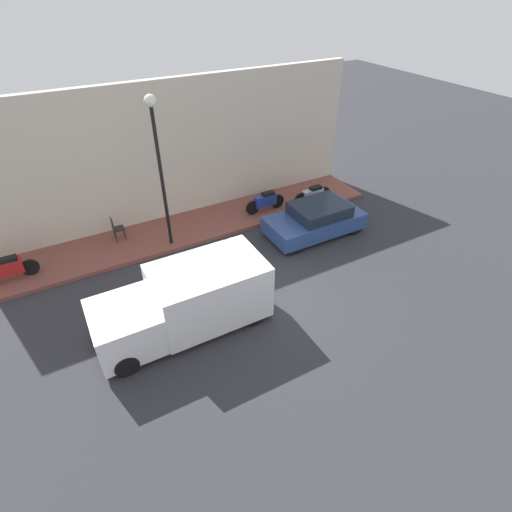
# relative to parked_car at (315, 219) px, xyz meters

# --- Properties ---
(ground_plane) EXTENTS (60.00, 60.00, 0.00)m
(ground_plane) POSITION_rel_parked_car_xyz_m (-2.29, 4.05, -0.61)
(ground_plane) COLOR #2D2D33
(sidewalk) EXTENTS (2.42, 15.53, 0.15)m
(sidewalk) POSITION_rel_parked_car_xyz_m (2.62, 4.05, -0.54)
(sidewalk) COLOR brown
(sidewalk) RESTS_ON ground_plane
(building_facade) EXTENTS (0.30, 15.53, 5.47)m
(building_facade) POSITION_rel_parked_car_xyz_m (3.98, 4.05, 2.12)
(building_facade) COLOR beige
(building_facade) RESTS_ON ground_plane
(parked_car) EXTENTS (1.84, 3.83, 1.25)m
(parked_car) POSITION_rel_parked_car_xyz_m (0.00, 0.00, 0.00)
(parked_car) COLOR #2D4784
(parked_car) RESTS_ON ground_plane
(delivery_van) EXTENTS (1.98, 4.90, 1.91)m
(delivery_van) POSITION_rel_parked_car_xyz_m (-2.37, 6.26, 0.36)
(delivery_van) COLOR white
(delivery_van) RESTS_ON ground_plane
(motorcycle_red) EXTENTS (0.30, 1.89, 0.86)m
(motorcycle_red) POSITION_rel_parked_car_xyz_m (2.30, 10.70, -0.00)
(motorcycle_red) COLOR #B21E1E
(motorcycle_red) RESTS_ON sidewalk
(scooter_silver) EXTENTS (0.30, 1.84, 0.76)m
(scooter_silver) POSITION_rel_parked_car_xyz_m (1.87, -1.21, -0.04)
(scooter_silver) COLOR #B7B7BF
(scooter_silver) RESTS_ON sidewalk
(motorcycle_blue) EXTENTS (0.30, 1.82, 0.85)m
(motorcycle_blue) POSITION_rel_parked_car_xyz_m (2.26, 0.96, -0.01)
(motorcycle_blue) COLOR navy
(motorcycle_blue) RESTS_ON sidewalk
(streetlamp) EXTENTS (0.38, 0.38, 5.38)m
(streetlamp) POSITION_rel_parked_car_xyz_m (1.84, 5.30, 3.23)
(streetlamp) COLOR black
(streetlamp) RESTS_ON sidewalk
(cafe_chair) EXTENTS (0.40, 0.40, 0.93)m
(cafe_chair) POSITION_rel_parked_car_xyz_m (3.03, 6.99, 0.07)
(cafe_chair) COLOR #262626
(cafe_chair) RESTS_ON sidewalk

